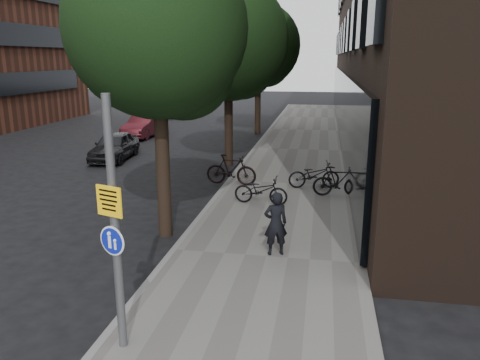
% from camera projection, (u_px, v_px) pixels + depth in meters
% --- Properties ---
extents(ground, '(120.00, 120.00, 0.00)m').
position_uv_depth(ground, '(227.00, 343.00, 7.78)').
color(ground, black).
rests_on(ground, ground).
extents(sidewalk, '(4.50, 60.00, 0.12)m').
position_uv_depth(sidewalk, '(288.00, 184.00, 17.24)').
color(sidewalk, '#65635D').
rests_on(sidewalk, ground).
extents(curb_edge, '(0.15, 60.00, 0.13)m').
position_uv_depth(curb_edge, '(229.00, 182.00, 17.62)').
color(curb_edge, slate).
rests_on(curb_edge, ground).
extents(street_tree_near, '(4.40, 4.40, 7.50)m').
position_uv_depth(street_tree_near, '(162.00, 36.00, 11.33)').
color(street_tree_near, black).
rests_on(street_tree_near, ground).
extents(street_tree_mid, '(5.00, 5.00, 7.80)m').
position_uv_depth(street_tree_mid, '(230.00, 45.00, 19.43)').
color(street_tree_mid, black).
rests_on(street_tree_mid, ground).
extents(street_tree_far, '(5.00, 5.00, 7.80)m').
position_uv_depth(street_tree_far, '(260.00, 49.00, 28.00)').
color(street_tree_far, black).
rests_on(street_tree_far, ground).
extents(signpost, '(0.45, 0.17, 4.00)m').
position_uv_depth(signpost, '(115.00, 227.00, 7.00)').
color(signpost, '#595B5E').
rests_on(signpost, sidewalk).
extents(pedestrian, '(0.64, 0.52, 1.52)m').
position_uv_depth(pedestrian, '(276.00, 223.00, 10.80)').
color(pedestrian, black).
rests_on(pedestrian, sidewalk).
extents(parked_bike_facade_near, '(1.90, 1.02, 0.95)m').
position_uv_depth(parked_bike_facade_near, '(314.00, 175.00, 16.48)').
color(parked_bike_facade_near, black).
rests_on(parked_bike_facade_near, sidewalk).
extents(parked_bike_facade_far, '(1.72, 0.63, 1.01)m').
position_uv_depth(parked_bike_facade_far, '(338.00, 181.00, 15.47)').
color(parked_bike_facade_far, black).
rests_on(parked_bike_facade_far, sidewalk).
extents(parked_bike_curb_near, '(1.75, 0.75, 0.89)m').
position_uv_depth(parked_bike_curb_near, '(261.00, 190.00, 14.66)').
color(parked_bike_curb_near, black).
rests_on(parked_bike_curb_near, sidewalk).
extents(parked_bike_curb_far, '(1.89, 0.66, 1.11)m').
position_uv_depth(parked_bike_curb_far, '(231.00, 170.00, 16.87)').
color(parked_bike_curb_far, black).
rests_on(parked_bike_curb_far, sidewalk).
extents(parked_car_near, '(1.79, 3.81, 1.26)m').
position_uv_depth(parked_car_near, '(114.00, 146.00, 21.62)').
color(parked_car_near, black).
rests_on(parked_car_near, ground).
extents(parked_car_mid, '(1.61, 4.08, 1.32)m').
position_uv_depth(parked_car_mid, '(145.00, 126.00, 27.89)').
color(parked_car_mid, '#591922').
rests_on(parked_car_mid, ground).
extents(parked_car_far, '(1.88, 3.98, 1.12)m').
position_uv_depth(parked_car_far, '(178.00, 110.00, 37.46)').
color(parked_car_far, black).
rests_on(parked_car_far, ground).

